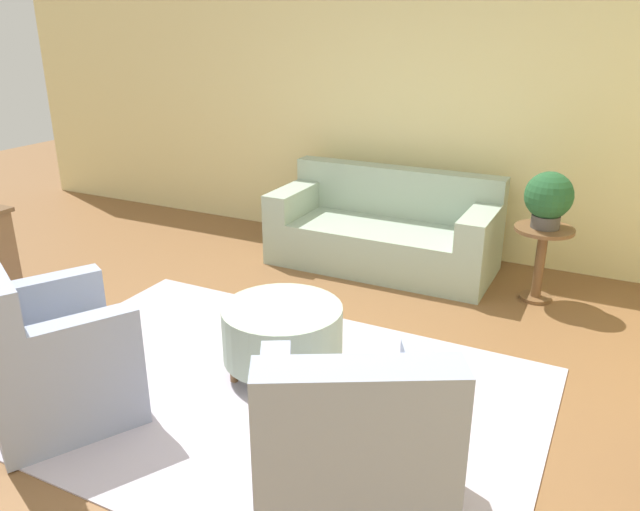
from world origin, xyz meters
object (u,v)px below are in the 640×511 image
couch (384,232)px  armchair_left (45,359)px  side_table (541,252)px  potted_plant_on_side_table (549,198)px  ottoman_table (283,332)px  armchair_right (352,458)px

couch → armchair_left: bearing=-105.2°
couch → side_table: size_ratio=3.26×
potted_plant_on_side_table → couch: bearing=173.1°
potted_plant_on_side_table → ottoman_table: bearing=-123.5°
armchair_right → armchair_left: bearing=180.0°
ottoman_table → potted_plant_on_side_table: bearing=56.5°
ottoman_table → side_table: 2.32m
armchair_right → side_table: (0.36, 2.92, 0.04)m
couch → potted_plant_on_side_table: size_ratio=4.52×
ottoman_table → potted_plant_on_side_table: potted_plant_on_side_table is taller
couch → potted_plant_on_side_table: potted_plant_on_side_table is taller
armchair_right → potted_plant_on_side_table: (0.36, 2.92, 0.49)m
side_table → couch: bearing=173.1°
ottoman_table → armchair_left: bearing=-134.4°
ottoman_table → side_table: (1.28, 1.93, 0.11)m
armchair_right → potted_plant_on_side_table: 2.98m
couch → side_table: bearing=-6.9°
couch → armchair_left: 3.20m
side_table → potted_plant_on_side_table: size_ratio=1.39×
armchair_left → potted_plant_on_side_table: 3.72m
armchair_left → side_table: size_ratio=1.73×
couch → side_table: 1.42m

